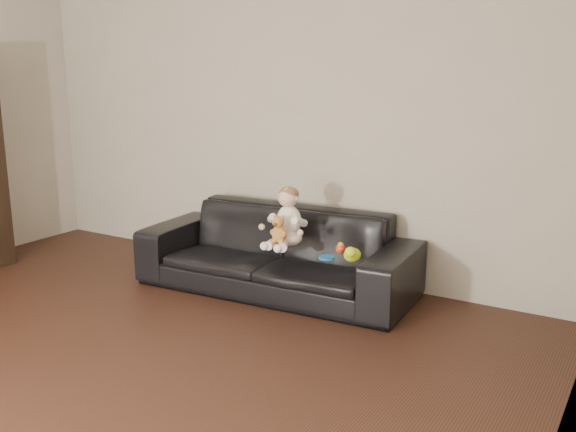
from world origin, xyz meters
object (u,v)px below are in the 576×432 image
Objects in this scene: teddy_bear at (279,230)px; toy_blue_disc at (327,257)px; baby at (287,220)px; toy_rattle at (340,249)px; toy_green at (352,255)px; sofa at (276,251)px.

toy_blue_disc is (0.39, -0.01, -0.14)m from teddy_bear.
baby is 2.16× the size of teddy_bear.
toy_rattle reaches higher than toy_blue_disc.
toy_blue_disc is at bearing -171.68° from toy_green.
baby is at bearing 75.57° from teddy_bear.
sofa is 4.87× the size of baby.
baby reaches higher than sofa.
sofa is 18.88× the size of toy_blue_disc.
teddy_bear is 1.80× the size of toy_blue_disc.
sofa is 0.39m from teddy_bear.
toy_green reaches higher than toy_blue_disc.
teddy_bear is 0.46m from toy_rattle.
toy_rattle is at bearing 139.26° from toy_green.
teddy_bear is 2.90× the size of toy_rattle.
sofa is 15.50× the size of toy_green.
toy_green is 1.22× the size of toy_blue_disc.
toy_rattle is 0.62× the size of toy_blue_disc.
baby is 3.88× the size of toy_blue_disc.
toy_rattle is at bearing -15.92° from baby.
baby reaches higher than teddy_bear.
toy_green is (0.58, -0.11, -0.14)m from baby.
toy_green is at bearing -16.97° from teddy_bear.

